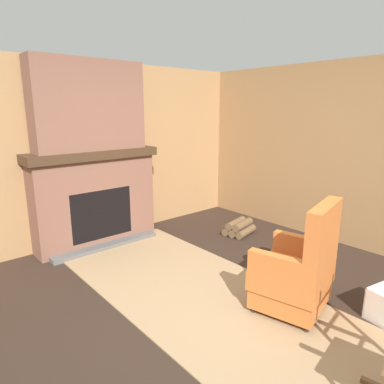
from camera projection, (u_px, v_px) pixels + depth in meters
The scene contains 11 objects.
ground_plane at pixel (218, 318), 3.03m from camera, with size 14.00×14.00×0.00m, color #2D2119.
wood_panel_wall_left at pixel (85, 154), 4.62m from camera, with size 0.06×5.65×2.43m.
wood_panel_wall_back at pixel (363, 157), 4.35m from camera, with size 5.65×0.09×2.43m.
fireplace_hearth at pixel (96, 198), 4.59m from camera, with size 0.57×1.73×1.28m.
chimney_breast at pixel (89, 106), 4.32m from camera, with size 0.32×1.43×1.12m.
area_rug at pixel (214, 302), 3.28m from camera, with size 4.08×1.54×0.01m.
armchair at pixel (297, 273), 3.07m from camera, with size 0.74×0.77×1.04m.
firewood_stack at pixel (239, 228), 5.06m from camera, with size 0.43×0.50×0.21m.
oil_lamp_vase at pixel (55, 145), 4.17m from camera, with size 0.09×0.09×0.28m.
storage_case at pixel (134, 141), 4.88m from camera, with size 0.16×0.22×0.15m.
decorative_plate_on_mantel at pixel (96, 139), 4.52m from camera, with size 0.07×0.27×0.27m.
Camera 1 is at (1.88, -1.93, 1.81)m, focal length 32.00 mm.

